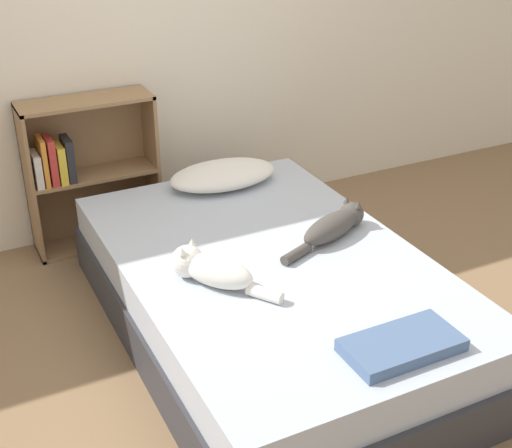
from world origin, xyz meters
TOP-DOWN VIEW (x-y plane):
  - ground_plane at (0.00, 0.00)m, footprint 8.00×8.00m
  - wall_back at (0.00, 1.43)m, footprint 8.00×0.06m
  - bed at (0.00, 0.00)m, footprint 1.33×2.09m
  - pillow at (0.14, 0.84)m, footprint 0.61×0.36m
  - cat_light at (-0.33, -0.07)m, footprint 0.35×0.46m
  - cat_dark at (0.37, 0.06)m, footprint 0.55×0.30m
  - bookshelf at (-0.52, 1.29)m, footprint 0.72×0.26m
  - blanket_fold at (0.11, -0.82)m, footprint 0.44×0.23m

SIDE VIEW (x-z plane):
  - ground_plane at x=0.00m, z-range 0.00..0.00m
  - bed at x=0.00m, z-range 0.00..0.41m
  - blanket_fold at x=0.11m, z-range 0.41..0.46m
  - bookshelf at x=-0.52m, z-range 0.02..0.89m
  - cat_dark at x=0.37m, z-range 0.40..0.54m
  - pillow at x=0.14m, z-range 0.41..0.53m
  - cat_light at x=-0.33m, z-range 0.40..0.56m
  - wall_back at x=0.00m, z-range 0.00..2.50m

